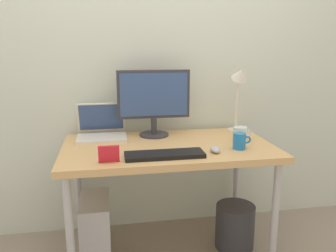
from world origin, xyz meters
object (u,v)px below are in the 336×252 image
object	(u,v)px
coffee_mug	(240,141)
glass_cup	(240,134)
computer_tower	(96,230)
keyboard	(165,155)
desk	(168,155)
mouse	(215,150)
photo_frame	(109,154)
monitor	(154,99)
wastebasket	(235,226)
laptop	(102,129)
desk_lamp	(239,84)

from	to	relation	value
coffee_mug	glass_cup	bearing A→B (deg)	66.52
coffee_mug	computer_tower	xyz separation A→B (m)	(-0.87, 0.14, -0.58)
keyboard	computer_tower	world-z (taller)	keyboard
desk	computer_tower	distance (m)	0.66
mouse	photo_frame	distance (m)	0.61
monitor	glass_cup	xyz separation A→B (m)	(0.53, -0.24, -0.20)
desk	coffee_mug	bearing A→B (deg)	-21.59
monitor	glass_cup	world-z (taller)	monitor
wastebasket	coffee_mug	bearing A→B (deg)	-110.94
glass_cup	laptop	bearing A→B (deg)	163.60
laptop	wastebasket	world-z (taller)	laptop
laptop	photo_frame	distance (m)	0.53
keyboard	glass_cup	size ratio (longest dim) A/B	3.55
monitor	coffee_mug	distance (m)	0.64
mouse	glass_cup	distance (m)	0.31
glass_cup	wastebasket	world-z (taller)	glass_cup
keyboard	coffee_mug	xyz separation A→B (m)	(0.46, 0.07, 0.04)
monitor	glass_cup	size ratio (longest dim) A/B	3.92
monitor	computer_tower	xyz separation A→B (m)	(-0.41, -0.25, -0.78)
desk_lamp	glass_cup	xyz separation A→B (m)	(-0.07, -0.24, -0.29)
photo_frame	desk_lamp	bearing A→B (deg)	29.25
laptop	mouse	bearing A→B (deg)	-35.40
desk	monitor	size ratio (longest dim) A/B	2.65
laptop	keyboard	world-z (taller)	laptop
photo_frame	desk	bearing A→B (deg)	36.77
desk	mouse	bearing A→B (deg)	-40.16
desk	laptop	world-z (taller)	laptop
photo_frame	computer_tower	size ratio (longest dim) A/B	0.26
monitor	desk_lamp	size ratio (longest dim) A/B	1.02
desk_lamp	mouse	world-z (taller)	desk_lamp
desk_lamp	computer_tower	world-z (taller)	desk_lamp
keyboard	wastebasket	distance (m)	0.82
glass_cup	wastebasket	bearing A→B (deg)	-127.64
laptop	mouse	xyz separation A→B (m)	(0.64, -0.46, -0.04)
mouse	coffee_mug	bearing A→B (deg)	14.58
mouse	coffee_mug	world-z (taller)	coffee_mug
monitor	laptop	bearing A→B (deg)	176.76
coffee_mug	keyboard	bearing A→B (deg)	-171.57
mouse	coffee_mug	distance (m)	0.17
keyboard	wastebasket	bearing A→B (deg)	21.69
desk	glass_cup	distance (m)	0.49
coffee_mug	computer_tower	bearing A→B (deg)	170.69
computer_tower	wastebasket	size ratio (longest dim) A/B	1.40
coffee_mug	photo_frame	world-z (taller)	coffee_mug
glass_cup	keyboard	bearing A→B (deg)	-156.97
desk	photo_frame	size ratio (longest dim) A/B	11.73
mouse	wastebasket	bearing A→B (deg)	39.66
coffee_mug	wastebasket	bearing A→B (deg)	69.06
keyboard	glass_cup	world-z (taller)	glass_cup
photo_frame	coffee_mug	bearing A→B (deg)	8.33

